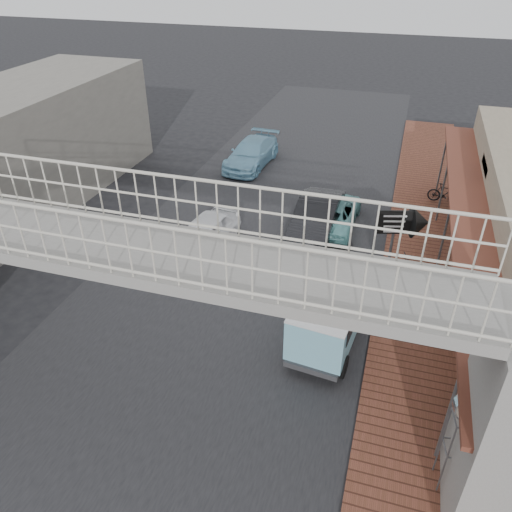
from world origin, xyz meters
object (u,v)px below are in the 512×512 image
Objects in this scene: street_clock at (470,412)px; arrow_sign at (417,223)px; motorcycle_far at (445,194)px; white_hatchback at (205,234)px; angkot_van at (331,311)px; angkot_curb at (332,212)px; angkot_far at (251,153)px; dark_sedan at (316,218)px; motorcycle_near at (390,268)px.

street_clock is 7.70m from arrow_sign.
arrow_sign is at bearing -179.98° from motorcycle_far.
angkot_van reaches higher than white_hatchback.
angkot_curb is 7.31m from angkot_van.
angkot_van reaches higher than angkot_far.
arrow_sign reaches higher than angkot_far.
dark_sedan is at bearing 141.74° from motorcycle_far.
street_clock reaches higher than white_hatchback.
angkot_van is (1.62, -6.24, 0.40)m from dark_sedan.
street_clock is (8.85, -7.76, 1.72)m from white_hatchback.
dark_sedan reaches higher than motorcycle_far.
angkot_van reaches higher than angkot_curb.
angkot_van reaches higher than motorcycle_near.
motorcycle_far is at bearing 63.55° from arrow_sign.
dark_sedan is at bearing 106.84° from street_clock.
motorcycle_near is (7.85, -8.87, -0.09)m from angkot_far.
motorcycle_near is at bearing 94.32° from street_clock.
angkot_van is at bearing 139.67° from motorcycle_near.
arrow_sign reaches higher than angkot_van.
dark_sedan is at bearing -49.32° from angkot_far.
white_hatchback reaches higher than motorcycle_far.
street_clock is at bearing -96.39° from arrow_sign.
angkot_curb is 0.94× the size of angkot_far.
arrow_sign is (0.59, 0.05, 1.84)m from motorcycle_near.
dark_sedan is 11.38m from street_clock.
angkot_far is 19.13m from street_clock.
motorcycle_near is 0.64× the size of arrow_sign.
angkot_curb is at bearing 18.62° from motorcycle_near.
white_hatchback is 11.89m from street_clock.
angkot_curb reaches higher than motorcycle_far.
angkot_far is 1.68× the size of street_clock.
arrow_sign is (-1.31, -6.87, 1.87)m from motorcycle_far.
street_clock is at bearing -62.94° from dark_sedan.
angkot_far is at bearing -44.58° from angkot_curb.
angkot_van is 2.10× the size of motorcycle_near.
dark_sedan is (3.89, 2.35, 0.10)m from white_hatchback.
arrow_sign is (3.21, -3.48, 1.82)m from angkot_curb.
arrow_sign reaches higher than angkot_curb.
angkot_far is at bearing 118.12° from arrow_sign.
angkot_curb is 7.47m from angkot_far.
motorcycle_near is at bearing 6.25° from white_hatchback.
street_clock reaches higher than angkot_van.
angkot_van is (5.52, -3.89, 0.50)m from white_hatchback.
angkot_far is at bearing 103.46° from white_hatchback.
arrow_sign is at bearing -33.11° from dark_sedan.
motorcycle_near is at bearing 175.51° from motorcycle_far.
street_clock is (9.67, -16.41, 1.70)m from angkot_far.
dark_sedan is 1.66× the size of street_clock.
dark_sedan is at bearing 110.77° from angkot_van.
angkot_van is 4.46m from arrow_sign.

